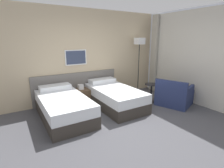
% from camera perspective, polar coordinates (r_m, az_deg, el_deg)
% --- Properties ---
extents(ground_plane, '(16.00, 16.00, 0.00)m').
position_cam_1_polar(ground_plane, '(3.81, 5.96, -14.60)').
color(ground_plane, '#47474C').
extents(wall_headboard, '(10.00, 0.10, 2.70)m').
position_cam_1_polar(wall_headboard, '(5.37, -9.05, 8.53)').
color(wall_headboard, '#C6B28E').
rests_on(wall_headboard, ground_plane).
extents(wall_window, '(0.21, 4.79, 2.70)m').
position_cam_1_polar(wall_window, '(5.35, 29.20, 7.26)').
color(wall_window, white).
rests_on(wall_window, ground_plane).
extents(bed_near_door, '(1.00, 1.91, 0.66)m').
position_cam_1_polar(bed_near_door, '(4.36, -15.55, -7.21)').
color(bed_near_door, '#332D28').
rests_on(bed_near_door, ground_plane).
extents(bed_near_window, '(1.00, 1.91, 0.66)m').
position_cam_1_polar(bed_near_window, '(4.91, 0.73, -4.20)').
color(bed_near_window, '#332D28').
rests_on(bed_near_window, ground_plane).
extents(nightstand, '(0.46, 0.44, 0.57)m').
position_cam_1_polar(nightstand, '(5.20, -10.03, -3.90)').
color(nightstand, brown).
rests_on(nightstand, ground_plane).
extents(floor_lamp, '(0.27, 0.27, 1.88)m').
position_cam_1_polar(floor_lamp, '(6.03, 8.93, 12.25)').
color(floor_lamp, black).
rests_on(floor_lamp, ground_plane).
extents(side_table, '(0.38, 0.38, 0.56)m').
position_cam_1_polar(side_table, '(5.31, 12.71, -1.85)').
color(side_table, black).
rests_on(side_table, ground_plane).
extents(armchair, '(1.08, 1.10, 0.77)m').
position_cam_1_polar(armchair, '(5.32, 19.58, -3.71)').
color(armchair, navy).
rests_on(armchair, ground_plane).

